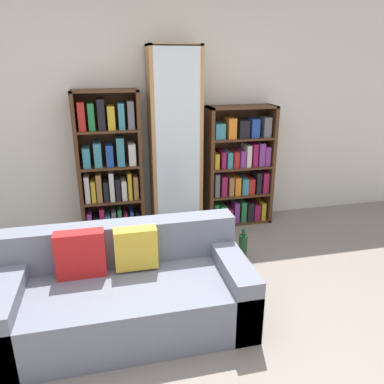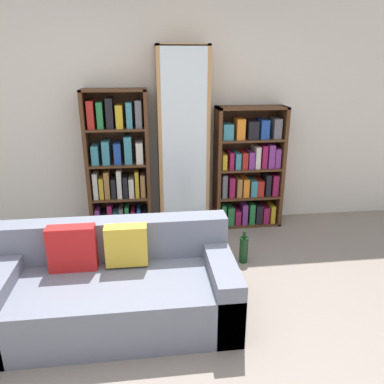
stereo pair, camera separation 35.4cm
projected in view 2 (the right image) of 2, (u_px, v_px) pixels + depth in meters
name	position (u px, v px, depth m)	size (l,w,h in m)	color
ground_plane	(188.00, 358.00, 2.57)	(16.00, 16.00, 0.00)	gray
wall_back	(165.00, 113.00, 4.32)	(7.16, 0.06, 2.70)	silver
couch	(116.00, 288.00, 2.89)	(1.82, 0.85, 0.75)	slate
bookshelf_left	(118.00, 166.00, 4.25)	(0.70, 0.32, 1.64)	#4C2D19
display_cabinet	(183.00, 143.00, 4.24)	(0.56, 0.36, 2.08)	#AD7F4C
bookshelf_right	(249.00, 171.00, 4.46)	(0.80, 0.32, 1.43)	#4C2D19
wine_bottle	(244.00, 249.00, 3.74)	(0.09, 0.09, 0.34)	#143819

